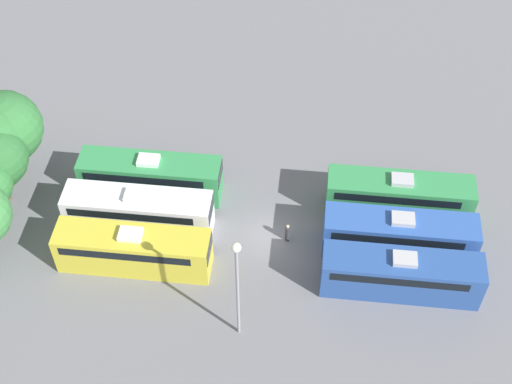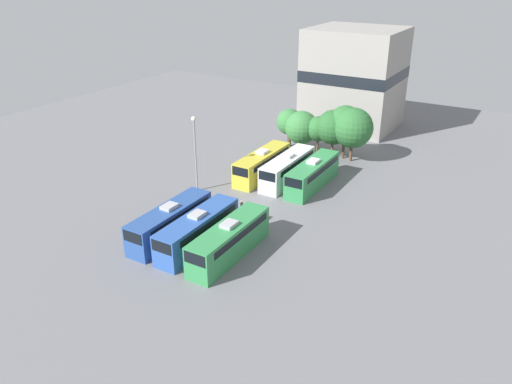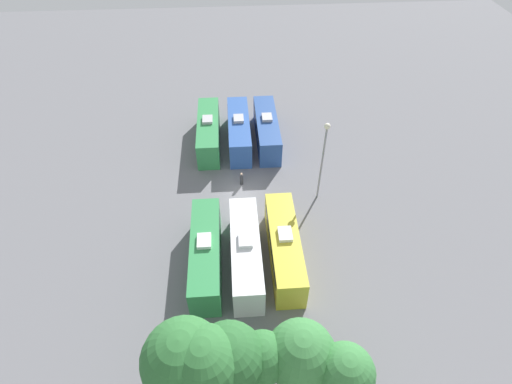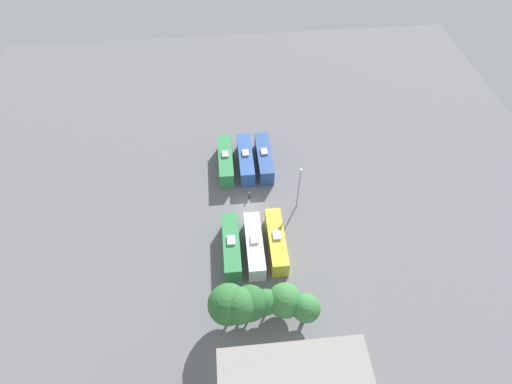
{
  "view_description": "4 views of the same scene",
  "coord_description": "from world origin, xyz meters",
  "px_view_note": "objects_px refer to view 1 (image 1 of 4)",
  "views": [
    {
      "loc": [
        -32.48,
        -2.69,
        41.14
      ],
      "look_at": [
        1.48,
        0.97,
        3.2
      ],
      "focal_mm": 50.0,
      "sensor_mm": 36.0,
      "label": 1
    },
    {
      "loc": [
        26.54,
        -43.31,
        25.63
      ],
      "look_at": [
        1.42,
        -0.86,
        2.78
      ],
      "focal_mm": 35.0,
      "sensor_mm": 36.0,
      "label": 2
    },
    {
      "loc": [
        0.7,
        31.41,
        30.15
      ],
      "look_at": [
        -1.43,
        1.79,
        1.79
      ],
      "focal_mm": 28.0,
      "sensor_mm": 36.0,
      "label": 3
    },
    {
      "loc": [
        3.03,
        42.76,
        54.85
      ],
      "look_at": [
        -1.16,
        -0.09,
        3.24
      ],
      "focal_mm": 28.0,
      "sensor_mm": 36.0,
      "label": 4
    }
  ],
  "objects_px": {
    "bus_4": "(138,210)",
    "light_pole": "(237,277)",
    "worker_person": "(287,233)",
    "bus_0": "(401,274)",
    "tree_5": "(6,127)",
    "bus_2": "(399,195)",
    "bus_3": "(133,249)",
    "bus_1": "(399,234)",
    "bus_5": "(150,175)"
  },
  "relations": [
    {
      "from": "bus_3",
      "to": "bus_0",
      "type": "bearing_deg",
      "value": -90.31
    },
    {
      "from": "bus_4",
      "to": "bus_5",
      "type": "bearing_deg",
      "value": -2.59
    },
    {
      "from": "light_pole",
      "to": "tree_5",
      "type": "xyz_separation_m",
      "value": [
        12.6,
        19.08,
        -1.36
      ]
    },
    {
      "from": "bus_0",
      "to": "bus_2",
      "type": "relative_size",
      "value": 1.0
    },
    {
      "from": "bus_4",
      "to": "light_pole",
      "type": "height_order",
      "value": "light_pole"
    },
    {
      "from": "bus_1",
      "to": "light_pole",
      "type": "bearing_deg",
      "value": 127.33
    },
    {
      "from": "worker_person",
      "to": "bus_4",
      "type": "bearing_deg",
      "value": 89.47
    },
    {
      "from": "bus_5",
      "to": "bus_1",
      "type": "bearing_deg",
      "value": -101.27
    },
    {
      "from": "bus_1",
      "to": "bus_2",
      "type": "bearing_deg",
      "value": -0.99
    },
    {
      "from": "bus_0",
      "to": "tree_5",
      "type": "height_order",
      "value": "tree_5"
    },
    {
      "from": "worker_person",
      "to": "bus_3",
      "type": "bearing_deg",
      "value": 107.92
    },
    {
      "from": "tree_5",
      "to": "bus_1",
      "type": "bearing_deg",
      "value": -98.9
    },
    {
      "from": "bus_5",
      "to": "worker_person",
      "type": "bearing_deg",
      "value": -108.72
    },
    {
      "from": "tree_5",
      "to": "bus_4",
      "type": "bearing_deg",
      "value": -112.6
    },
    {
      "from": "bus_1",
      "to": "bus_3",
      "type": "xyz_separation_m",
      "value": [
        -3.34,
        18.41,
        0.0
      ]
    },
    {
      "from": "bus_4",
      "to": "light_pole",
      "type": "xyz_separation_m",
      "value": [
        -8.14,
        -8.37,
        4.41
      ]
    },
    {
      "from": "bus_2",
      "to": "bus_0",
      "type": "bearing_deg",
      "value": 179.63
    },
    {
      "from": "worker_person",
      "to": "light_pole",
      "type": "bearing_deg",
      "value": 162.32
    },
    {
      "from": "bus_0",
      "to": "light_pole",
      "type": "distance_m",
      "value": 12.24
    },
    {
      "from": "bus_1",
      "to": "bus_4",
      "type": "bearing_deg",
      "value": 89.49
    },
    {
      "from": "bus_1",
      "to": "bus_4",
      "type": "distance_m",
      "value": 18.83
    },
    {
      "from": "bus_1",
      "to": "bus_4",
      "type": "xyz_separation_m",
      "value": [
        0.17,
        18.83,
        0.0
      ]
    },
    {
      "from": "bus_3",
      "to": "worker_person",
      "type": "height_order",
      "value": "bus_3"
    },
    {
      "from": "worker_person",
      "to": "bus_0",
      "type": "bearing_deg",
      "value": -113.88
    },
    {
      "from": "bus_3",
      "to": "bus_4",
      "type": "height_order",
      "value": "same"
    },
    {
      "from": "bus_1",
      "to": "light_pole",
      "type": "height_order",
      "value": "light_pole"
    },
    {
      "from": "bus_1",
      "to": "light_pole",
      "type": "distance_m",
      "value": 13.87
    },
    {
      "from": "bus_2",
      "to": "worker_person",
      "type": "xyz_separation_m",
      "value": [
        -3.66,
        7.96,
        -1.03
      ]
    },
    {
      "from": "worker_person",
      "to": "light_pole",
      "type": "xyz_separation_m",
      "value": [
        -8.04,
        2.56,
        5.44
      ]
    },
    {
      "from": "bus_2",
      "to": "bus_3",
      "type": "height_order",
      "value": "same"
    },
    {
      "from": "bus_2",
      "to": "worker_person",
      "type": "height_order",
      "value": "bus_2"
    },
    {
      "from": "bus_5",
      "to": "worker_person",
      "type": "relative_size",
      "value": 6.6
    },
    {
      "from": "bus_4",
      "to": "tree_5",
      "type": "bearing_deg",
      "value": 67.4
    },
    {
      "from": "tree_5",
      "to": "bus_0",
      "type": "bearing_deg",
      "value": -105.25
    },
    {
      "from": "bus_1",
      "to": "tree_5",
      "type": "distance_m",
      "value": 30.05
    },
    {
      "from": "bus_4",
      "to": "bus_3",
      "type": "bearing_deg",
      "value": -173.21
    },
    {
      "from": "bus_0",
      "to": "light_pole",
      "type": "relative_size",
      "value": 1.15
    },
    {
      "from": "bus_4",
      "to": "bus_5",
      "type": "distance_m",
      "value": 3.56
    },
    {
      "from": "bus_2",
      "to": "bus_3",
      "type": "relative_size",
      "value": 1.0
    },
    {
      "from": "bus_2",
      "to": "bus_5",
      "type": "relative_size",
      "value": 1.0
    },
    {
      "from": "bus_0",
      "to": "bus_3",
      "type": "xyz_separation_m",
      "value": [
        0.1,
        18.43,
        0.0
      ]
    },
    {
      "from": "bus_5",
      "to": "light_pole",
      "type": "relative_size",
      "value": 1.15
    },
    {
      "from": "bus_1",
      "to": "light_pole",
      "type": "xyz_separation_m",
      "value": [
        -7.97,
        10.46,
        4.41
      ]
    },
    {
      "from": "bus_3",
      "to": "bus_4",
      "type": "distance_m",
      "value": 3.53
    },
    {
      "from": "worker_person",
      "to": "tree_5",
      "type": "relative_size",
      "value": 0.21
    },
    {
      "from": "light_pole",
      "to": "worker_person",
      "type": "bearing_deg",
      "value": -17.68
    },
    {
      "from": "bus_3",
      "to": "bus_5",
      "type": "xyz_separation_m",
      "value": [
        7.05,
        0.26,
        0.0
      ]
    },
    {
      "from": "bus_2",
      "to": "bus_5",
      "type": "xyz_separation_m",
      "value": [
        -0.01,
        18.73,
        0.0
      ]
    },
    {
      "from": "bus_0",
      "to": "bus_2",
      "type": "xyz_separation_m",
      "value": [
        7.17,
        -0.05,
        0.0
      ]
    },
    {
      "from": "bus_0",
      "to": "bus_4",
      "type": "bearing_deg",
      "value": 79.18
    }
  ]
}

